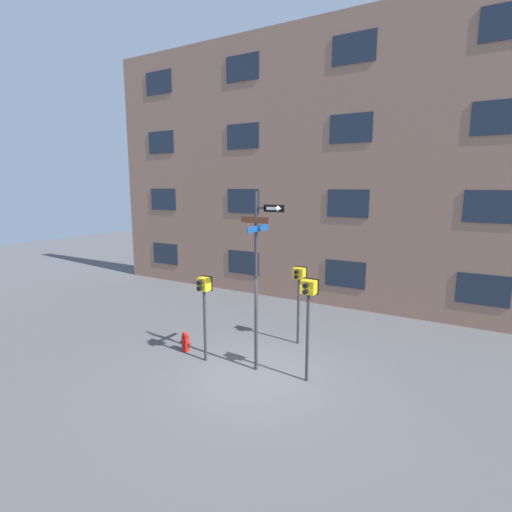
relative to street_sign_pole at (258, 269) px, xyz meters
name	(u,v)px	position (x,y,z in m)	size (l,w,h in m)	color
ground_plane	(260,375)	(0.20, -0.23, -2.76)	(60.00, 60.00, 0.00)	#515154
building_facade	(352,167)	(0.20, 6.86, 2.84)	(24.00, 0.63, 11.19)	#936B56
street_sign_pole	(258,269)	(0.00, 0.00, 0.00)	(1.19, 1.02, 4.74)	#2D2D33
pedestrian_signal_left	(204,296)	(-1.58, -0.24, -0.87)	(0.36, 0.40, 2.42)	#2D2D33
pedestrian_signal_right	(308,302)	(1.36, 0.11, -0.69)	(0.41, 0.40, 2.64)	#2D2D33
pedestrian_signal_across	(299,284)	(0.14, 2.23, -0.84)	(0.40, 0.40, 2.44)	#2D2D33
fire_hydrant	(185,342)	(-2.50, -0.02, -2.47)	(0.38, 0.22, 0.60)	red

